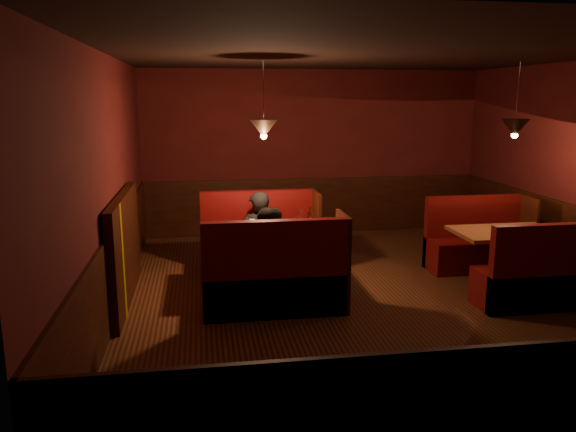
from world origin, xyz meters
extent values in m
cube|color=#3B1B0C|center=(0.00, 0.00, -0.01)|extent=(6.00, 7.00, 0.01)
cube|color=black|center=(0.00, 0.00, 2.90)|extent=(6.00, 7.00, 0.01)
cube|color=#401010|center=(0.00, 3.50, 1.45)|extent=(6.00, 0.01, 2.90)
cube|color=#401010|center=(0.00, -3.50, 1.45)|extent=(6.00, 0.01, 2.90)
cube|color=#401010|center=(-3.00, 0.00, 1.45)|extent=(0.01, 7.00, 2.90)
cube|color=black|center=(0.00, 3.48, 0.50)|extent=(6.00, 0.04, 1.00)
cube|color=black|center=(0.00, -3.48, 0.50)|extent=(6.00, 0.04, 1.00)
cube|color=black|center=(-2.98, 0.00, 0.50)|extent=(0.04, 7.00, 1.00)
cube|color=black|center=(-2.92, 0.40, 0.65)|extent=(0.10, 2.20, 1.30)
cube|color=#B18D0B|center=(-2.87, -0.15, 0.65)|extent=(0.01, 0.12, 1.30)
cylinder|color=#333333|center=(-1.21, 0.55, 2.45)|extent=(0.01, 0.01, 0.80)
cone|color=black|center=(-1.21, 0.55, 2.05)|extent=(0.34, 0.34, 0.22)
sphere|color=#FFBF72|center=(-1.21, 0.55, 1.96)|extent=(0.08, 0.08, 0.08)
cylinder|color=#333333|center=(1.88, 0.18, 2.45)|extent=(0.01, 0.01, 0.80)
cone|color=black|center=(1.88, 0.18, 2.05)|extent=(0.34, 0.34, 0.22)
sphere|color=#FFBF72|center=(1.88, 0.18, 1.96)|extent=(0.08, 0.08, 0.08)
cube|color=brown|center=(-1.21, 0.55, 0.77)|extent=(1.50, 0.91, 0.05)
cylinder|color=black|center=(-1.21, 0.55, 0.37)|extent=(0.15, 0.15, 0.75)
cylinder|color=black|center=(-1.21, 0.55, 0.02)|extent=(0.60, 0.60, 0.04)
cylinder|color=silver|center=(-1.12, 0.43, 0.81)|extent=(0.30, 0.30, 0.02)
cube|color=black|center=(-1.14, 0.41, 0.84)|extent=(0.10, 0.09, 0.04)
ellipsoid|color=silver|center=(-1.25, 0.38, 0.85)|extent=(0.07, 0.07, 0.06)
cube|color=tan|center=(-1.12, 0.34, 0.84)|extent=(0.09, 0.09, 0.03)
cylinder|color=silver|center=(-1.22, 0.37, 0.83)|extent=(0.07, 0.13, 0.01)
cylinder|color=silver|center=(-1.28, 0.79, 0.81)|extent=(0.28, 0.28, 0.02)
ellipsoid|color=beige|center=(-1.35, 0.77, 0.85)|extent=(0.11, 0.11, 0.06)
cube|color=silver|center=(-1.28, 0.72, 0.82)|extent=(0.19, 0.12, 0.00)
cylinder|color=white|center=(-0.90, 0.55, 0.85)|extent=(0.06, 0.06, 0.09)
cylinder|color=white|center=(-0.70, 0.81, 0.88)|extent=(0.08, 0.08, 0.16)
cylinder|color=white|center=(-0.65, 0.34, 0.88)|extent=(0.08, 0.08, 0.16)
cylinder|color=#47230F|center=(-0.62, 0.63, 0.89)|extent=(0.06, 0.06, 0.17)
cylinder|color=#47230F|center=(-0.62, 0.63, 1.01)|extent=(0.03, 0.03, 0.07)
ellipsoid|color=white|center=(-0.80, 0.41, 0.83)|extent=(0.12, 0.12, 0.05)
cube|color=#490D0F|center=(-1.21, 1.33, 0.24)|extent=(1.60, 0.59, 0.48)
cube|color=#490D0F|center=(-1.21, 1.56, 0.56)|extent=(1.60, 0.13, 1.12)
cube|color=black|center=(-0.39, 1.33, 0.56)|extent=(0.04, 0.59, 1.12)
cube|color=#490D0F|center=(-1.21, -0.22, 0.24)|extent=(1.60, 0.59, 0.48)
cube|color=#490D0F|center=(-1.21, -0.45, 0.56)|extent=(1.60, 0.13, 1.12)
cube|color=black|center=(-0.39, -0.22, 0.56)|extent=(0.04, 0.59, 1.12)
cube|color=brown|center=(1.88, 0.18, 0.72)|extent=(1.32, 0.84, 0.05)
cylinder|color=black|center=(1.88, 0.18, 0.35)|extent=(0.14, 0.14, 0.69)
cylinder|color=black|center=(1.88, 0.18, 0.02)|extent=(0.55, 0.55, 0.04)
cube|color=#490D0F|center=(1.88, 0.90, 0.22)|extent=(1.42, 0.54, 0.45)
cube|color=#490D0F|center=(1.88, 1.11, 0.52)|extent=(1.42, 0.12, 1.04)
cube|color=black|center=(2.61, 0.90, 0.52)|extent=(0.04, 0.54, 1.04)
cube|color=#490D0F|center=(1.88, -0.53, 0.22)|extent=(1.42, 0.54, 0.45)
cube|color=#490D0F|center=(1.88, -0.75, 0.52)|extent=(1.42, 0.12, 1.04)
imported|color=black|center=(-1.23, 1.24, 0.76)|extent=(0.62, 0.49, 1.51)
imported|color=black|center=(-1.19, -0.14, 0.77)|extent=(0.77, 0.61, 1.54)
camera|label=1|loc=(-1.99, -6.31, 2.42)|focal=35.00mm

